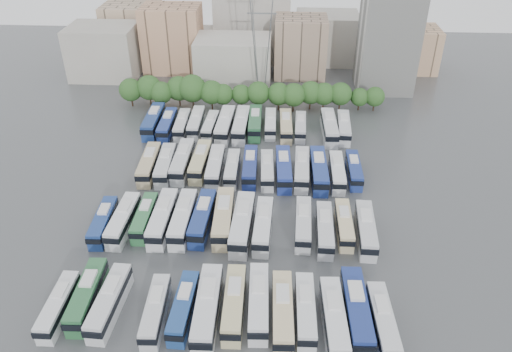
# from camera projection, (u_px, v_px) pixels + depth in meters

# --- Properties ---
(ground) EXTENTS (220.00, 220.00, 0.00)m
(ground) POSITION_uv_depth(u_px,v_px,m) (236.00, 211.00, 87.20)
(ground) COLOR #424447
(ground) RESTS_ON ground
(tree_line) EXTENTS (64.50, 7.47, 8.49)m
(tree_line) POSITION_uv_depth(u_px,v_px,m) (240.00, 92.00, 120.41)
(tree_line) COLOR black
(tree_line) RESTS_ON ground
(city_buildings) EXTENTS (102.00, 35.00, 20.00)m
(city_buildings) POSITION_uv_depth(u_px,v_px,m) (232.00, 40.00, 143.76)
(city_buildings) COLOR #9E998E
(city_buildings) RESTS_ON ground
(apartment_tower) EXTENTS (14.00, 14.00, 26.00)m
(apartment_tower) POSITION_uv_depth(u_px,v_px,m) (388.00, 39.00, 127.36)
(apartment_tower) COLOR silver
(apartment_tower) RESTS_ON ground
(electricity_pylon) EXTENTS (9.00, 6.91, 33.83)m
(electricity_pylon) POSITION_uv_depth(u_px,v_px,m) (262.00, 24.00, 119.11)
(electricity_pylon) COLOR slate
(electricity_pylon) RESTS_ON ground
(bus_r0_s0) EXTENTS (2.37, 10.79, 3.38)m
(bus_r0_s0) POSITION_uv_depth(u_px,v_px,m) (59.00, 306.00, 66.52)
(bus_r0_s0) COLOR silver
(bus_r0_s0) RESTS_ON ground
(bus_r0_s1) EXTENTS (2.97, 12.10, 3.77)m
(bus_r0_s1) POSITION_uv_depth(u_px,v_px,m) (87.00, 295.00, 67.85)
(bus_r0_s1) COLOR #2B653A
(bus_r0_s1) RESTS_ON ground
(bus_r0_s2) EXTENTS (3.20, 12.15, 3.78)m
(bus_r0_s2) POSITION_uv_depth(u_px,v_px,m) (110.00, 302.00, 66.87)
(bus_r0_s2) COLOR silver
(bus_r0_s2) RESTS_ON ground
(bus_r0_s4) EXTENTS (2.82, 11.14, 3.47)m
(bus_r0_s4) POSITION_uv_depth(u_px,v_px,m) (156.00, 310.00, 65.79)
(bus_r0_s4) COLOR silver
(bus_r0_s4) RESTS_ON ground
(bus_r0_s5) EXTENTS (2.80, 11.22, 3.50)m
(bus_r0_s5) POSITION_uv_depth(u_px,v_px,m) (184.00, 307.00, 66.26)
(bus_r0_s5) COLOR navy
(bus_r0_s5) RESTS_ON ground
(bus_r0_s6) EXTENTS (3.14, 13.42, 4.20)m
(bus_r0_s6) POSITION_uv_depth(u_px,v_px,m) (208.00, 307.00, 65.75)
(bus_r0_s6) COLOR silver
(bus_r0_s6) RESTS_ON ground
(bus_r0_s7) EXTENTS (2.87, 12.16, 3.80)m
(bus_r0_s7) POSITION_uv_depth(u_px,v_px,m) (234.00, 303.00, 66.61)
(bus_r0_s7) COLOR beige
(bus_r0_s7) RESTS_ON ground
(bus_r0_s8) EXTENTS (3.11, 12.29, 3.83)m
(bus_r0_s8) POSITION_uv_depth(u_px,v_px,m) (259.00, 302.00, 66.81)
(bus_r0_s8) COLOR silver
(bus_r0_s8) RESTS_ON ground
(bus_r0_s9) EXTENTS (3.06, 12.43, 3.88)m
(bus_r0_s9) POSITION_uv_depth(u_px,v_px,m) (283.00, 312.00, 65.36)
(bus_r0_s9) COLOR beige
(bus_r0_s9) RESTS_ON ground
(bus_r0_s10) EXTENTS (2.66, 11.54, 3.61)m
(bus_r0_s10) POSITION_uv_depth(u_px,v_px,m) (305.00, 310.00, 65.69)
(bus_r0_s10) COLOR silver
(bus_r0_s10) RESTS_ON ground
(bus_r0_s11) EXTENTS (3.23, 12.56, 3.91)m
(bus_r0_s11) POSITION_uv_depth(u_px,v_px,m) (334.00, 319.00, 64.26)
(bus_r0_s11) COLOR silver
(bus_r0_s11) RESTS_ON ground
(bus_r0_s12) EXTENTS (3.23, 13.35, 4.17)m
(bus_r0_s12) POSITION_uv_depth(u_px,v_px,m) (356.00, 310.00, 65.35)
(bus_r0_s12) COLOR navy
(bus_r0_s12) RESTS_ON ground
(bus_r0_s13) EXTENTS (2.98, 11.75, 3.66)m
(bus_r0_s13) POSITION_uv_depth(u_px,v_px,m) (383.00, 322.00, 64.08)
(bus_r0_s13) COLOR silver
(bus_r0_s13) RESTS_ON ground
(bus_r1_s0) EXTENTS (2.95, 11.25, 3.50)m
(bus_r1_s0) POSITION_uv_depth(u_px,v_px,m) (103.00, 222.00, 81.77)
(bus_r1_s0) COLOR navy
(bus_r1_s0) RESTS_ON ground
(bus_r1_s1) EXTENTS (2.99, 12.19, 3.80)m
(bus_r1_s1) POSITION_uv_depth(u_px,v_px,m) (123.00, 220.00, 81.98)
(bus_r1_s1) COLOR white
(bus_r1_s1) RESTS_ON ground
(bus_r1_s2) EXTENTS (2.47, 11.06, 3.47)m
(bus_r1_s2) POSITION_uv_depth(u_px,v_px,m) (145.00, 217.00, 82.81)
(bus_r1_s2) COLOR #317241
(bus_r1_s2) RESTS_ON ground
(bus_r1_s3) EXTENTS (2.98, 13.05, 4.09)m
(bus_r1_s3) POSITION_uv_depth(u_px,v_px,m) (163.00, 218.00, 82.18)
(bus_r1_s3) COLOR silver
(bus_r1_s3) RESTS_ON ground
(bus_r1_s4) EXTENTS (2.96, 12.95, 4.05)m
(bus_r1_s4) POSITION_uv_depth(u_px,v_px,m) (183.00, 218.00, 82.13)
(bus_r1_s4) COLOR silver
(bus_r1_s4) RESTS_ON ground
(bus_r1_s5) EXTENTS (3.28, 12.71, 3.95)m
(bus_r1_s5) POSITION_uv_depth(u_px,v_px,m) (203.00, 218.00, 82.37)
(bus_r1_s5) COLOR navy
(bus_r1_s5) RESTS_ON ground
(bus_r1_s6) EXTENTS (3.32, 13.38, 4.17)m
(bus_r1_s6) POSITION_uv_depth(u_px,v_px,m) (224.00, 217.00, 82.25)
(bus_r1_s6) COLOR #CEBA8D
(bus_r1_s6) RESTS_ON ground
(bus_r1_s7) EXTENTS (3.46, 13.79, 4.30)m
(bus_r1_s7) POSITION_uv_depth(u_px,v_px,m) (242.00, 223.00, 80.79)
(bus_r1_s7) COLOR silver
(bus_r1_s7) RESTS_ON ground
(bus_r1_s8) EXTENTS (3.03, 12.34, 3.85)m
(bus_r1_s8) POSITION_uv_depth(u_px,v_px,m) (263.00, 225.00, 80.70)
(bus_r1_s8) COLOR silver
(bus_r1_s8) RESTS_ON ground
(bus_r1_s10) EXTENTS (2.91, 11.74, 3.66)m
(bus_r1_s10) POSITION_uv_depth(u_px,v_px,m) (303.00, 224.00, 81.25)
(bus_r1_s10) COLOR silver
(bus_r1_s10) RESTS_ON ground
(bus_r1_s11) EXTENTS (2.77, 11.74, 3.67)m
(bus_r1_s11) POSITION_uv_depth(u_px,v_px,m) (325.00, 229.00, 80.00)
(bus_r1_s11) COLOR silver
(bus_r1_s11) RESTS_ON ground
(bus_r1_s12) EXTENTS (2.40, 10.99, 3.45)m
(bus_r1_s12) POSITION_uv_depth(u_px,v_px,m) (344.00, 224.00, 81.27)
(bus_r1_s12) COLOR beige
(bus_r1_s12) RESTS_ON ground
(bus_r1_s13) EXTENTS (3.13, 12.33, 3.84)m
(bus_r1_s13) POSITION_uv_depth(u_px,v_px,m) (366.00, 229.00, 79.86)
(bus_r1_s13) COLOR silver
(bus_r1_s13) RESTS_ON ground
(bus_r2_s1) EXTENTS (3.19, 12.59, 3.92)m
(bus_r2_s1) POSITION_uv_depth(u_px,v_px,m) (149.00, 164.00, 96.84)
(bus_r2_s1) COLOR tan
(bus_r2_s1) RESTS_ON ground
(bus_r2_s2) EXTENTS (3.29, 12.48, 3.88)m
(bus_r2_s2) POSITION_uv_depth(u_px,v_px,m) (165.00, 165.00, 96.57)
(bus_r2_s2) COLOR silver
(bus_r2_s2) RESTS_ON ground
(bus_r2_s3) EXTENTS (2.92, 13.08, 4.10)m
(bus_r2_s3) POSITION_uv_depth(u_px,v_px,m) (183.00, 161.00, 97.58)
(bus_r2_s3) COLOR silver
(bus_r2_s3) RESTS_ON ground
(bus_r2_s4) EXTENTS (3.05, 12.52, 3.91)m
(bus_r2_s4) POSITION_uv_depth(u_px,v_px,m) (200.00, 161.00, 97.75)
(bus_r2_s4) COLOR #CDC28D
(bus_r2_s4) RESTS_ON ground
(bus_r2_s5) EXTENTS (2.85, 12.42, 3.89)m
(bus_r2_s5) POSITION_uv_depth(u_px,v_px,m) (215.00, 166.00, 96.05)
(bus_r2_s5) COLOR silver
(bus_r2_s5) RESTS_ON ground
(bus_r2_s6) EXTENTS (2.47, 10.94, 3.43)m
(bus_r2_s6) POSITION_uv_depth(u_px,v_px,m) (232.00, 168.00, 95.88)
(bus_r2_s6) COLOR silver
(bus_r2_s6) RESTS_ON ground
(bus_r2_s7) EXTENTS (2.96, 12.22, 3.82)m
(bus_r2_s7) POSITION_uv_depth(u_px,v_px,m) (250.00, 167.00, 96.03)
(bus_r2_s7) COLOR navy
(bus_r2_s7) RESTS_ON ground
(bus_r2_s8) EXTENTS (2.96, 11.26, 3.50)m
(bus_r2_s8) POSITION_uv_depth(u_px,v_px,m) (267.00, 170.00, 95.44)
(bus_r2_s8) COLOR silver
(bus_r2_s8) RESTS_ON ground
(bus_r2_s9) EXTENTS (3.39, 12.98, 4.04)m
(bus_r2_s9) POSITION_uv_depth(u_px,v_px,m) (284.00, 168.00, 95.30)
(bus_r2_s9) COLOR navy
(bus_r2_s9) RESTS_ON ground
(bus_r2_s10) EXTENTS (3.09, 12.62, 3.94)m
(bus_r2_s10) POSITION_uv_depth(u_px,v_px,m) (302.00, 169.00, 95.29)
(bus_r2_s10) COLOR silver
(bus_r2_s10) RESTS_ON ground
(bus_r2_s11) EXTENTS (3.14, 13.32, 4.16)m
(bus_r2_s11) POSITION_uv_depth(u_px,v_px,m) (319.00, 170.00, 94.72)
(bus_r2_s11) COLOR navy
(bus_r2_s11) RESTS_ON ground
(bus_r2_s12) EXTENTS (2.62, 11.66, 3.65)m
(bus_r2_s12) POSITION_uv_depth(u_px,v_px,m) (337.00, 172.00, 94.61)
(bus_r2_s12) COLOR white
(bus_r2_s12) RESTS_ON ground
(bus_r2_s13) EXTENTS (2.43, 11.03, 3.46)m
(bus_r2_s13) POSITION_uv_depth(u_px,v_px,m) (354.00, 170.00, 95.48)
(bus_r2_s13) COLOR navy
(bus_r2_s13) RESTS_ON ground
(bus_r3_s0) EXTENTS (3.11, 13.42, 4.20)m
(bus_r3_s0) POSITION_uv_depth(u_px,v_px,m) (153.00, 121.00, 112.35)
(bus_r3_s0) COLOR navy
(bus_r3_s0) RESTS_ON ground
(bus_r3_s1) EXTENTS (2.80, 12.16, 3.81)m
(bus_r3_s1) POSITION_uv_depth(u_px,v_px,m) (167.00, 124.00, 111.27)
(bus_r3_s1) COLOR navy
(bus_r3_s1) RESTS_ON ground
(bus_r3_s2) EXTENTS (2.78, 11.40, 3.56)m
(bus_r3_s2) POSITION_uv_depth(u_px,v_px,m) (182.00, 124.00, 111.55)
(bus_r3_s2) COLOR silver
(bus_r3_s2) RESTS_ON ground
(bus_r3_s3) EXTENTS (2.82, 12.11, 3.79)m
(bus_r3_s3) POSITION_uv_depth(u_px,v_px,m) (196.00, 123.00, 112.11)
(bus_r3_s3) COLOR silver
(bus_r3_s3) RESTS_ON ground
(bus_r3_s4) EXTENTS (2.85, 10.96, 3.41)m
(bus_r3_s4) POSITION_uv_depth(u_px,v_px,m) (210.00, 126.00, 111.21)
(bus_r3_s4) COLOR silver
(bus_r3_s4) RESTS_ON ground
(bus_r3_s5) EXTENTS (3.50, 13.78, 4.29)m
(bus_r3_s5) POSITION_uv_depth(u_px,v_px,m) (225.00, 125.00, 110.66)
(bus_r3_s5) COLOR silver
(bus_r3_s5) RESTS_ON ground
(bus_r3_s6) EXTENTS (3.20, 13.51, 4.22)m
(bus_r3_s6) POSITION_uv_depth(u_px,v_px,m) (241.00, 124.00, 110.82)
(bus_r3_s6) COLOR silver
(bus_r3_s6) RESTS_ON ground
(bus_r3_s7) EXTENTS (3.09, 12.85, 4.01)m
(bus_r3_s7) POSITION_uv_depth(u_px,v_px,m) (255.00, 123.00, 111.83)
(bus_r3_s7) COLOR #2A633B
(bus_r3_s7) RESTS_ON ground
(bus_r3_s8) EXTENTS (2.66, 11.21, 3.50)m
(bus_r3_s8) POSITION_uv_depth(u_px,v_px,m) (270.00, 124.00, 112.00)
(bus_r3_s8) COLOR white
(bus_r3_s8) RESTS_ON ground
(bus_r3_s9) EXTENTS (2.98, 12.09, 3.77)m
(bus_r3_s9) POSITION_uv_depth(u_px,v_px,m) (286.00, 126.00, 110.82)
(bus_r3_s9) COLOR #CAB78A
(bus_r3_s9) RESTS_ON ground
(bus_r3_s10) EXTENTS (2.67, 10.95, 3.42)m
(bus_r3_s10) POSITION_uv_depth(u_px,v_px,m) (300.00, 127.00, 110.82)
(bus_r3_s10) COLOR silver
(bus_r3_s10) RESTS_ON ground
(bus_r3_s12) EXTENTS (3.25, 13.43, 4.19)m
(bus_r3_s12) POSITION_uv_depth(u_px,v_px,m) (329.00, 127.00, 109.80)
(bus_r3_s12) COLOR silver
(bus_r3_s12) RESTS_ON ground
(bus_r3_s13) EXTENTS (3.20, 12.24, 3.81)m
(bus_r3_s13) POSITION_uv_depth(u_px,v_px,m) (344.00, 127.00, 110.15)
(bus_r3_s13) COLOR silver
(bus_r3_s13) RESTS_ON ground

